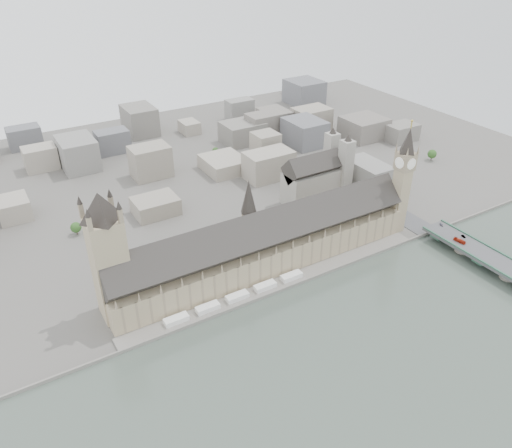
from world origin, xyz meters
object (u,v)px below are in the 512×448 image
palace_of_westminster (264,245)px  car_approach (441,225)px  elizabeth_tower (403,174)px  westminster_abbey (317,178)px  westminster_bridge (500,268)px  red_bus_north (460,241)px  victoria_tower (108,251)px  car_silver (463,236)px

palace_of_westminster → car_approach: palace_of_westminster is taller
elizabeth_tower → palace_of_westminster: bearing=175.2°
palace_of_westminster → elizabeth_tower: bearing=-4.8°
elizabeth_tower → car_approach: bearing=-44.8°
palace_of_westminster → elizabeth_tower: elizabeth_tower is taller
elizabeth_tower → westminster_abbey: bearing=107.3°
westminster_bridge → red_bus_north: size_ratio=30.22×
elizabeth_tower → victoria_tower: elizabeth_tower is taller
westminster_abbey → red_bus_north: size_ratio=6.32×
westminster_abbey → elizabeth_tower: bearing=-72.7°
palace_of_westminster → westminster_bridge: 195.05m
car_silver → car_approach: car_silver is taller
elizabeth_tower → westminster_bridge: size_ratio=0.33×
victoria_tower → westminster_bridge: bearing=-21.8°
palace_of_westminster → westminster_bridge: (162.00, -107.20, -17.58)m
westminster_abbey → red_bus_north: bearing=-71.8°
car_silver → car_approach: (-1.01, 23.75, -0.05)m
westminster_bridge → red_bus_north: (-3.89, 39.23, 6.62)m
westminster_abbey → palace_of_westminster: bearing=-145.8°
car_approach → elizabeth_tower: bearing=159.4°
elizabeth_tower → westminster_bridge: 111.81m
palace_of_westminster → elizabeth_tower: (138.00, -11.70, 35.38)m
red_bus_north → elizabeth_tower: bearing=101.9°
westminster_bridge → elizabeth_tower: bearing=104.1°
westminster_abbey → car_approach: (56.02, -115.79, -14.15)m
red_bus_north → car_silver: (9.85, 3.73, -0.76)m
palace_of_westminster → car_approach: 172.19m
elizabeth_tower → car_silver: (29.95, -52.54, -47.10)m
car_approach → victoria_tower: bearing=-164.9°
victoria_tower → car_approach: 296.04m
westminster_abbey → car_silver: size_ratio=15.26×
palace_of_westminster → red_bus_north: palace_of_westminster is taller
palace_of_westminster → westminster_abbey: (110.92, 75.30, 2.38)m
westminster_bridge → car_approach: car_approach is taller
palace_of_westminster → victoria_tower: size_ratio=2.65×
palace_of_westminster → car_silver: (167.95, -64.24, -11.72)m
palace_of_westminster → car_silver: 180.20m
red_bus_north → car_approach: 28.88m
westminster_bridge → car_approach: size_ratio=69.36×
westminster_bridge → westminster_abbey: size_ratio=4.78×
westminster_bridge → car_silver: size_ratio=72.92×
westminster_abbey → red_bus_north: westminster_abbey is taller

